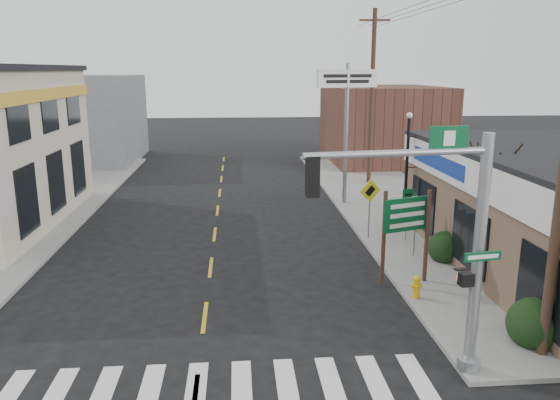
{
  "coord_description": "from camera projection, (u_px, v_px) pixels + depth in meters",
  "views": [
    {
      "loc": [
        0.98,
        -10.36,
        6.83
      ],
      "look_at": [
        2.33,
        6.37,
        2.8
      ],
      "focal_mm": 35.0,
      "sensor_mm": 36.0,
      "label": 1
    }
  ],
  "objects": [
    {
      "name": "ground",
      "position": [
        195.0,
        400.0,
        11.56
      ],
      "size": [
        140.0,
        140.0,
        0.0
      ],
      "primitive_type": "plane",
      "color": "black",
      "rests_on": "ground"
    },
    {
      "name": "sidewalk_right",
      "position": [
        414.0,
        222.0,
        24.85
      ],
      "size": [
        6.0,
        38.0,
        0.13
      ],
      "primitive_type": "cube",
      "color": "slate",
      "rests_on": "ground"
    },
    {
      "name": "sidewalk_left",
      "position": [
        5.0,
        231.0,
        23.43
      ],
      "size": [
        6.0,
        38.0,
        0.13
      ],
      "primitive_type": "cube",
      "color": "slate",
      "rests_on": "ground"
    },
    {
      "name": "center_line",
      "position": [
        211.0,
        267.0,
        19.31
      ],
      "size": [
        0.12,
        56.0,
        0.01
      ],
      "primitive_type": "cube",
      "color": "gold",
      "rests_on": "ground"
    },
    {
      "name": "crosswalk",
      "position": [
        196.0,
        389.0,
        11.94
      ],
      "size": [
        11.0,
        2.2,
        0.01
      ],
      "primitive_type": "cube",
      "color": "silver",
      "rests_on": "ground"
    },
    {
      "name": "bldg_distant_right",
      "position": [
        383.0,
        124.0,
        40.92
      ],
      "size": [
        8.0,
        10.0,
        5.6
      ],
      "primitive_type": "cube",
      "color": "brown",
      "rests_on": "ground"
    },
    {
      "name": "bldg_distant_left",
      "position": [
        76.0,
        119.0,
        40.96
      ],
      "size": [
        9.0,
        10.0,
        6.4
      ],
      "primitive_type": "cube",
      "color": "slate",
      "rests_on": "ground"
    },
    {
      "name": "traffic_signal_pole",
      "position": [
        451.0,
        231.0,
        11.69
      ],
      "size": [
        4.41,
        0.37,
        5.58
      ],
      "rotation": [
        0.0,
        0.0,
        0.14
      ],
      "color": "#94969B",
      "rests_on": "sidewalk_right"
    },
    {
      "name": "guide_sign",
      "position": [
        406.0,
        224.0,
        17.21
      ],
      "size": [
        1.73,
        0.14,
        3.02
      ],
      "rotation": [
        0.0,
        0.0,
        0.34
      ],
      "color": "#452E20",
      "rests_on": "sidewalk_right"
    },
    {
      "name": "fire_hydrant",
      "position": [
        417.0,
        286.0,
        16.34
      ],
      "size": [
        0.22,
        0.22,
        0.69
      ],
      "rotation": [
        0.0,
        0.0,
        -0.11
      ],
      "color": "#E2A50B",
      "rests_on": "sidewalk_right"
    },
    {
      "name": "ped_crossing_sign",
      "position": [
        370.0,
        197.0,
        21.88
      ],
      "size": [
        0.95,
        0.07,
        2.44
      ],
      "rotation": [
        0.0,
        0.0,
        0.31
      ],
      "color": "gray",
      "rests_on": "sidewalk_right"
    },
    {
      "name": "lamp_post",
      "position": [
        408.0,
        162.0,
        22.91
      ],
      "size": [
        0.65,
        0.51,
        4.97
      ],
      "rotation": [
        0.0,
        0.0,
        -0.16
      ],
      "color": "black",
      "rests_on": "sidewalk_right"
    },
    {
      "name": "dance_center_sign",
      "position": [
        347.0,
        99.0,
        26.97
      ],
      "size": [
        3.3,
        0.21,
        7.01
      ],
      "rotation": [
        0.0,
        0.0,
        0.31
      ],
      "color": "gray",
      "rests_on": "sidewalk_right"
    },
    {
      "name": "bare_tree",
      "position": [
        496.0,
        153.0,
        17.79
      ],
      "size": [
        2.57,
        2.57,
        5.14
      ],
      "rotation": [
        0.0,
        0.0,
        0.05
      ],
      "color": "black",
      "rests_on": "sidewalk_right"
    },
    {
      "name": "shrub_front",
      "position": [
        534.0,
        324.0,
        13.63
      ],
      "size": [
        1.33,
        1.33,
        1.0
      ],
      "primitive_type": "ellipsoid",
      "color": "#1D3D19",
      "rests_on": "sidewalk_right"
    },
    {
      "name": "shrub_back",
      "position": [
        445.0,
        248.0,
        19.59
      ],
      "size": [
        1.22,
        1.22,
        0.92
      ],
      "primitive_type": "ellipsoid",
      "color": "#1C3217",
      "rests_on": "sidewalk_right"
    },
    {
      "name": "utility_pole_far",
      "position": [
        372.0,
        96.0,
        32.09
      ],
      "size": [
        1.76,
        0.26,
        10.09
      ],
      "rotation": [
        0.0,
        0.0,
        -0.06
      ],
      "color": "#3A2D17",
      "rests_on": "sidewalk_right"
    }
  ]
}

